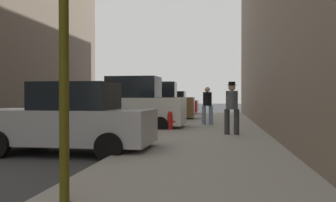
{
  "coord_description": "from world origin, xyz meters",
  "views": [
    {
      "loc": [
        6.39,
        -10.06,
        1.45
      ],
      "look_at": [
        4.32,
        4.6,
        1.25
      ],
      "focal_mm": 40.0,
      "sensor_mm": 36.0,
      "label": 1
    }
  ],
  "objects": [
    {
      "name": "pedestrian_in_jeans",
      "position": [
        5.79,
        7.06,
        1.1
      ],
      "size": [
        0.52,
        0.46,
        1.71
      ],
      "color": "#728CB2",
      "rests_on": "sidewalk"
    },
    {
      "name": "parked_bronze_suv",
      "position": [
        2.65,
        11.23,
        1.03
      ],
      "size": [
        4.65,
        2.17,
        2.25
      ],
      "color": "brown",
      "rests_on": "ground_plane"
    },
    {
      "name": "sidewalk",
      "position": [
        6.0,
        0.0,
        0.07
      ],
      "size": [
        4.0,
        40.0,
        0.15
      ],
      "primitive_type": "cube",
      "color": "gray",
      "rests_on": "ground_plane"
    },
    {
      "name": "fire_hydrant",
      "position": [
        4.45,
        4.27,
        0.5
      ],
      "size": [
        0.42,
        0.22,
        0.7
      ],
      "color": "red",
      "rests_on": "sidewalk"
    },
    {
      "name": "parked_red_hatchback",
      "position": [
        2.65,
        17.75,
        0.85
      ],
      "size": [
        4.2,
        2.07,
        1.79
      ],
      "color": "#B2191E",
      "rests_on": "ground_plane"
    },
    {
      "name": "parked_white_van",
      "position": [
        2.65,
        5.22,
        1.03
      ],
      "size": [
        4.65,
        2.17,
        2.25
      ],
      "color": "silver",
      "rests_on": "ground_plane"
    },
    {
      "name": "pedestrian_with_beanie",
      "position": [
        6.76,
        2.69,
        1.14
      ],
      "size": [
        0.52,
        0.44,
        1.78
      ],
      "color": "#333338",
      "rests_on": "sidewalk"
    },
    {
      "name": "parked_silver_sedan",
      "position": [
        2.65,
        -1.11,
        0.85
      ],
      "size": [
        4.25,
        2.15,
        1.79
      ],
      "color": "#B7BABF",
      "rests_on": "ground_plane"
    }
  ]
}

